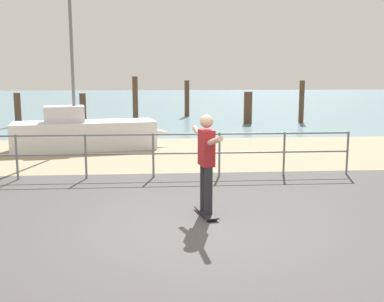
{
  "coord_description": "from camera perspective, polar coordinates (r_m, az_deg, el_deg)",
  "views": [
    {
      "loc": [
        -0.53,
        -6.86,
        2.4
      ],
      "look_at": [
        0.14,
        2.0,
        0.9
      ],
      "focal_mm": 43.08,
      "sensor_mm": 36.0,
      "label": 1
    }
  ],
  "objects": [
    {
      "name": "groyne_post_0",
      "position": [
        22.69,
        -20.77,
        4.82
      ],
      "size": [
        0.3,
        0.3,
        1.52
      ],
      "primitive_type": "cylinder",
      "color": "#513826",
      "rests_on": "ground"
    },
    {
      "name": "beach_strip",
      "position": [
        14.08,
        -2.09,
        -0.24
      ],
      "size": [
        24.0,
        6.0,
        0.04
      ],
      "primitive_type": "cube",
      "color": "tan",
      "rests_on": "ground"
    },
    {
      "name": "groyne_post_5",
      "position": [
        23.23,
        13.41,
        5.95
      ],
      "size": [
        0.25,
        0.25,
        2.06
      ],
      "primitive_type": "cylinder",
      "color": "#513826",
      "rests_on": "ground"
    },
    {
      "name": "groyne_post_4",
      "position": [
        22.38,
        6.94,
        5.34
      ],
      "size": [
        0.4,
        0.4,
        1.53
      ],
      "primitive_type": "cylinder",
      "color": "#513826",
      "rests_on": "ground"
    },
    {
      "name": "skateboarder",
      "position": [
        7.66,
        1.79,
        -0.82
      ],
      "size": [
        0.37,
        1.44,
        1.65
      ],
      "color": "#26262B",
      "rests_on": "skateboard"
    },
    {
      "name": "railing_fence",
      "position": [
        10.64,
        -8.96,
        0.24
      ],
      "size": [
        10.79,
        0.05,
        1.05
      ],
      "color": "slate",
      "rests_on": "ground"
    },
    {
      "name": "sailboat",
      "position": [
        15.0,
        -12.51,
        2.18
      ],
      "size": [
        5.06,
        2.19,
        5.51
      ],
      "color": "silver",
      "rests_on": "ground"
    },
    {
      "name": "sea_surface",
      "position": [
        41.93,
        -3.61,
        6.29
      ],
      "size": [
        72.0,
        50.0,
        0.04
      ],
      "primitive_type": "cube",
      "color": "slate",
      "rests_on": "ground"
    },
    {
      "name": "skateboard",
      "position": [
        7.89,
        1.75,
        -7.63
      ],
      "size": [
        0.35,
        0.82,
        0.08
      ],
      "color": "black",
      "rests_on": "ground"
    },
    {
      "name": "ground_plane",
      "position": [
        6.36,
        0.84,
        -12.61
      ],
      "size": [
        24.0,
        10.0,
        0.04
      ],
      "primitive_type": "cube",
      "color": "#474444",
      "rests_on": "ground"
    },
    {
      "name": "groyne_post_3",
      "position": [
        25.89,
        -0.63,
        6.51
      ],
      "size": [
        0.27,
        0.27,
        2.02
      ],
      "primitive_type": "cylinder",
      "color": "#513826",
      "rests_on": "ground"
    },
    {
      "name": "groyne_post_2",
      "position": [
        21.88,
        -7.03,
        6.19
      ],
      "size": [
        0.25,
        0.25,
        2.26
      ],
      "primitive_type": "cylinder",
      "color": "#513826",
      "rests_on": "ground"
    },
    {
      "name": "groyne_post_1",
      "position": [
        23.76,
        -13.35,
        5.25
      ],
      "size": [
        0.32,
        0.32,
        1.42
      ],
      "primitive_type": "cylinder",
      "color": "#513826",
      "rests_on": "ground"
    }
  ]
}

